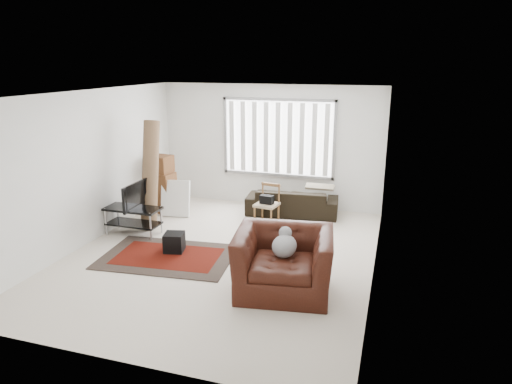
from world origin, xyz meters
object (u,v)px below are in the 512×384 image
(tv_stand, at_px, (133,215))
(moving_boxes, at_px, (163,186))
(side_chair, at_px, (267,202))
(sofa, at_px, (292,198))
(armchair, at_px, (284,257))

(tv_stand, bearing_deg, moving_boxes, 95.08)
(tv_stand, xyz_separation_m, moving_boxes, (-0.13, 1.41, 0.19))
(tv_stand, bearing_deg, side_chair, 30.35)
(sofa, relative_size, armchair, 1.27)
(sofa, bearing_deg, moving_boxes, 6.90)
(sofa, bearing_deg, armchair, 95.19)
(side_chair, bearing_deg, moving_boxes, -173.05)
(sofa, relative_size, side_chair, 2.40)
(sofa, xyz_separation_m, side_chair, (-0.36, -0.70, 0.07))
(tv_stand, relative_size, sofa, 0.55)
(tv_stand, relative_size, moving_boxes, 0.86)
(moving_boxes, relative_size, sofa, 0.64)
(side_chair, distance_m, armchair, 2.81)
(tv_stand, distance_m, moving_boxes, 1.43)
(moving_boxes, distance_m, sofa, 2.81)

